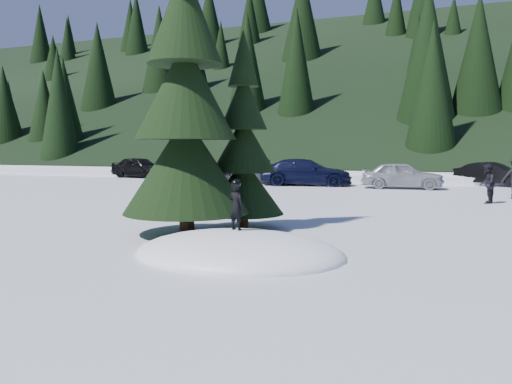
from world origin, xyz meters
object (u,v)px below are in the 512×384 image
(adult_0, at_px, (487,184))
(car_1, at_px, (196,171))
(car_0, at_px, (140,167))
(car_3, at_px, (306,172))
(spruce_tall, at_px, (185,103))
(car_2, at_px, (261,171))
(spruce_short, at_px, (244,152))
(car_4, at_px, (402,175))
(child_skier, at_px, (236,206))
(car_5, at_px, (493,174))

(adult_0, bearing_deg, car_1, -100.98)
(car_0, xyz_separation_m, car_3, (13.30, -2.86, 0.01))
(spruce_tall, bearing_deg, car_2, 104.37)
(spruce_short, bearing_deg, adult_0, 53.47)
(car_1, distance_m, car_4, 13.34)
(spruce_short, relative_size, child_skier, 5.36)
(adult_0, bearing_deg, spruce_tall, -22.98)
(car_2, bearing_deg, adult_0, -130.30)
(car_1, height_order, car_3, car_3)
(adult_0, bearing_deg, car_0, -99.25)
(car_3, bearing_deg, child_skier, -178.64)
(car_1, height_order, car_4, car_4)
(car_0, distance_m, car_4, 19.01)
(spruce_tall, relative_size, car_1, 2.15)
(adult_0, distance_m, car_2, 14.33)
(spruce_tall, height_order, car_1, spruce_tall)
(spruce_tall, relative_size, car_0, 1.93)
(adult_0, relative_size, car_5, 0.38)
(child_skier, height_order, car_0, car_0)
(spruce_tall, relative_size, child_skier, 8.59)
(spruce_short, relative_size, car_3, 1.01)
(car_0, relative_size, car_1, 1.12)
(car_1, bearing_deg, car_3, -86.15)
(car_0, bearing_deg, spruce_short, -130.02)
(car_2, height_order, car_5, car_2)
(spruce_short, xyz_separation_m, car_3, (-2.44, 15.57, -1.33))
(car_0, distance_m, car_2, 10.36)
(child_skier, relative_size, car_2, 0.19)
(car_1, distance_m, car_5, 18.12)
(adult_0, relative_size, car_2, 0.30)
(car_2, xyz_separation_m, car_3, (3.13, -0.87, 0.04))
(spruce_short, distance_m, car_3, 15.81)
(spruce_tall, relative_size, adult_0, 5.50)
(child_skier, distance_m, car_2, 20.50)
(car_1, height_order, car_5, car_5)
(car_5, bearing_deg, car_1, 118.69)
(spruce_short, bearing_deg, car_2, 108.72)
(spruce_tall, relative_size, car_5, 2.09)
(adult_0, height_order, car_4, adult_0)
(spruce_short, relative_size, car_4, 1.26)
(car_1, bearing_deg, child_skier, -137.72)
(spruce_tall, relative_size, car_3, 1.62)
(spruce_short, xyz_separation_m, car_2, (-5.57, 16.44, -1.38))
(adult_0, bearing_deg, spruce_short, -23.12)
(spruce_tall, xyz_separation_m, spruce_short, (1.00, 1.40, -1.22))
(spruce_short, xyz_separation_m, car_1, (-10.26, 16.75, -1.44))
(car_4, xyz_separation_m, car_5, (4.72, 3.85, -0.05))
(car_2, bearing_deg, car_0, 69.64)
(spruce_short, relative_size, car_1, 1.34)
(spruce_short, relative_size, car_2, 1.03)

